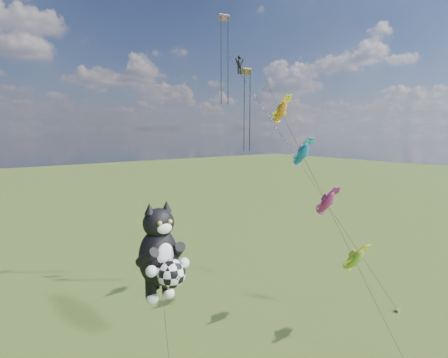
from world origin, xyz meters
TOP-DOWN VIEW (x-y plane):
  - cat_kite_rig at (-1.64, 7.95)m, footprint 2.77×4.27m
  - fish_windsock_rig at (12.28, 8.56)m, footprint 2.72×15.79m
  - parafoil_rig at (12.39, 17.69)m, footprint 6.02×16.76m

SIDE VIEW (x-z plane):
  - cat_kite_rig at x=-1.64m, z-range 2.38..12.99m
  - fish_windsock_rig at x=12.28m, z-range 1.15..20.40m
  - parafoil_rig at x=12.39m, z-range 7.35..33.07m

